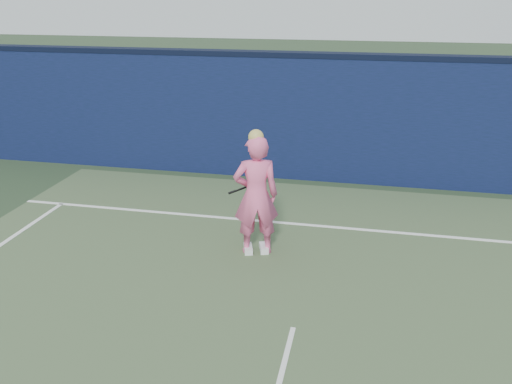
# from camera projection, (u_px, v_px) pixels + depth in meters

# --- Properties ---
(backstop_wall) EXTENTS (24.00, 0.40, 2.50)m
(backstop_wall) POSITION_uv_depth(u_px,v_px,m) (334.00, 121.00, 10.99)
(backstop_wall) COLOR black
(backstop_wall) RESTS_ON ground
(wall_cap) EXTENTS (24.00, 0.42, 0.10)m
(wall_cap) POSITION_uv_depth(u_px,v_px,m) (338.00, 55.00, 10.54)
(wall_cap) COLOR black
(wall_cap) RESTS_ON backstop_wall
(player) EXTENTS (0.77, 0.62, 1.91)m
(player) POSITION_uv_depth(u_px,v_px,m) (256.00, 195.00, 7.95)
(player) COLOR pink
(player) RESTS_ON ground
(racket) EXTENTS (0.53, 0.29, 0.31)m
(racket) POSITION_uv_depth(u_px,v_px,m) (253.00, 185.00, 8.38)
(racket) COLOR black
(racket) RESTS_ON ground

